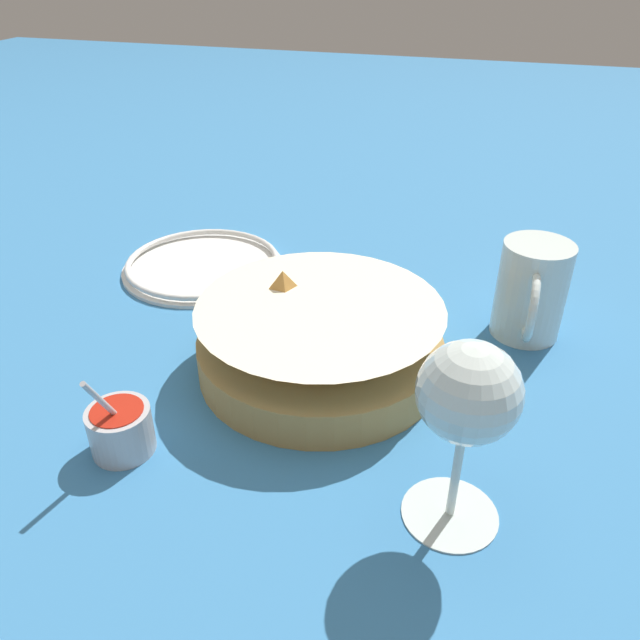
% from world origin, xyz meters
% --- Properties ---
extents(ground_plane, '(4.00, 4.00, 0.00)m').
position_xyz_m(ground_plane, '(0.00, 0.00, 0.00)').
color(ground_plane, teal).
extents(food_basket, '(0.26, 0.26, 0.10)m').
position_xyz_m(food_basket, '(-0.02, 0.01, 0.03)').
color(food_basket, '#B2894C').
rests_on(food_basket, ground_plane).
extents(sauce_cup, '(0.06, 0.06, 0.10)m').
position_xyz_m(sauce_cup, '(0.15, -0.12, 0.02)').
color(sauce_cup, '#B7B7BC').
rests_on(sauce_cup, ground_plane).
extents(wine_glass, '(0.08, 0.08, 0.16)m').
position_xyz_m(wine_glass, '(0.14, 0.17, 0.12)').
color(wine_glass, silver).
rests_on(wine_glass, ground_plane).
extents(beer_mug, '(0.12, 0.08, 0.11)m').
position_xyz_m(beer_mug, '(-0.15, 0.22, 0.05)').
color(beer_mug, silver).
rests_on(beer_mug, ground_plane).
extents(side_plate, '(0.22, 0.22, 0.01)m').
position_xyz_m(side_plate, '(-0.19, -0.21, 0.01)').
color(side_plate, white).
rests_on(side_plate, ground_plane).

